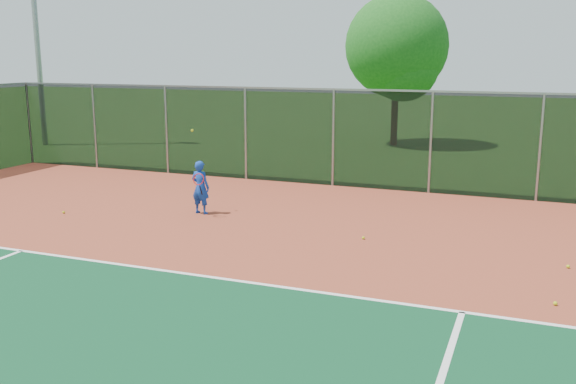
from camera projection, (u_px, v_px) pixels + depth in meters
name	position (u px, v px, depth m)	size (l,w,h in m)	color
ground	(275.00, 378.00, 8.22)	(120.00, 120.00, 0.00)	#275A19
court_apron	(324.00, 318.00, 10.04)	(30.00, 20.00, 0.02)	#9B3F27
fence_back	(431.00, 141.00, 18.82)	(30.00, 0.06, 3.03)	black
tennis_player	(200.00, 187.00, 16.50)	(0.59, 0.60, 2.18)	#123EAB
practice_ball_4	(568.00, 267.00, 12.36)	(0.07, 0.07, 0.07)	#B2C517
practice_ball_5	(64.00, 212.00, 16.63)	(0.07, 0.07, 0.07)	#B2C517
practice_ball_6	(363.00, 238.00, 14.30)	(0.07, 0.07, 0.07)	#B2C517
practice_ball_7	(555.00, 303.00, 10.53)	(0.07, 0.07, 0.07)	#B2C517
tree_back_left	(398.00, 51.00, 28.42)	(4.58, 4.58, 6.73)	#342113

